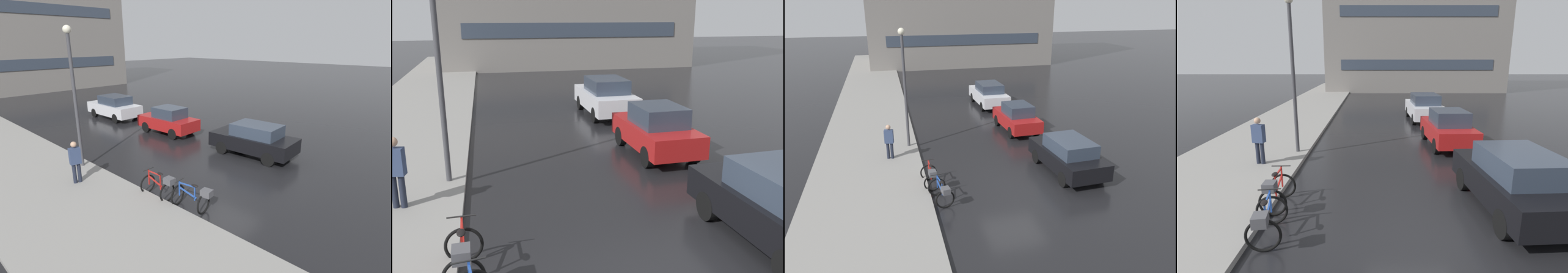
# 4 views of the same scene
# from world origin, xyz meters

# --- Properties ---
(ground_plane) EXTENTS (140.00, 140.00, 0.00)m
(ground_plane) POSITION_xyz_m (0.00, 0.00, 0.00)
(ground_plane) COLOR black
(sidewalk_kerb) EXTENTS (4.80, 60.00, 0.14)m
(sidewalk_kerb) POSITION_xyz_m (-6.00, 10.00, 0.07)
(sidewalk_kerb) COLOR gray
(sidewalk_kerb) RESTS_ON ground
(bicycle_second) EXTENTS (0.73, 1.36, 0.99)m
(bicycle_second) POSITION_xyz_m (-3.46, 0.37, 0.50)
(bicycle_second) COLOR black
(bicycle_second) RESTS_ON ground
(car_red) EXTENTS (1.82, 3.79, 1.61)m
(car_red) POSITION_xyz_m (2.25, 6.20, 0.79)
(car_red) COLOR #AD1919
(car_red) RESTS_ON ground
(car_white) EXTENTS (1.90, 4.35, 1.65)m
(car_white) POSITION_xyz_m (2.17, 11.92, 0.83)
(car_white) COLOR silver
(car_white) RESTS_ON ground
(pedestrian) EXTENTS (0.44, 0.31, 1.79)m
(pedestrian) POSITION_xyz_m (-4.97, 3.46, 1.01)
(pedestrian) COLOR #1E2333
(pedestrian) RESTS_ON ground
(streetlamp) EXTENTS (0.33, 0.33, 5.96)m
(streetlamp) POSITION_xyz_m (-4.01, 4.92, 3.54)
(streetlamp) COLOR #424247
(streetlamp) RESTS_ON ground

